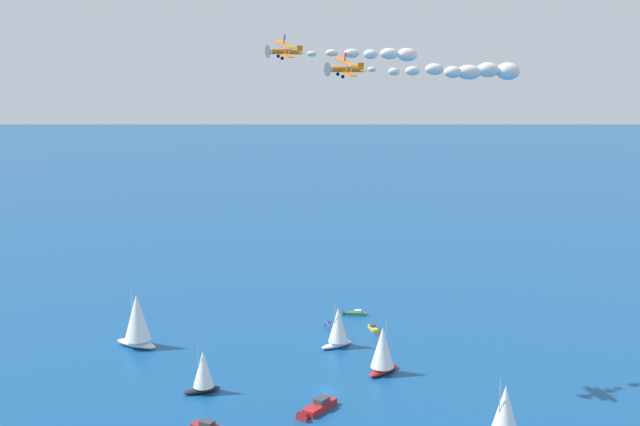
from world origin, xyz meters
name	(u,v)px	position (x,y,z in m)	size (l,w,h in m)	color
ground_plane	(326,390)	(0.00, 0.00, 0.00)	(2000.00, 2000.00, 0.00)	navy
motorboat_far_stbd	(332,327)	(32.22, 12.44, 0.50)	(5.88, 5.48, 1.86)	#23478C
sailboat_inshore	(137,320)	(4.45, 46.21, 6.08)	(5.96, 10.46, 13.32)	white
sailboat_offshore	(383,350)	(11.80, -7.06, 4.92)	(8.65, 5.84, 10.77)	#B21E1E
motorboat_trailing	(316,409)	(-9.59, -2.25, 0.72)	(9.54, 4.14, 2.68)	#B21E1E
sailboat_ahead	(338,327)	(22.16, 6.69, 4.55)	(7.69, 6.12, 9.97)	white
motorboat_mid_cluster	(353,313)	(44.41, 11.84, 0.46)	(3.17, 6.00, 1.69)	#33704C
sailboat_outer_ring_a	(504,417)	(-9.88, -34.49, 5.47)	(9.00, 7.66, 11.98)	#33704C
sailboat_outer_ring_b	(203,371)	(-10.14, 20.23, 4.13)	(6.41, 6.29, 9.05)	black
motorboat_outer_ring_c	(374,329)	(35.37, 3.13, 0.41)	(5.05, 4.23, 1.53)	gold
biplane_lead	(344,69)	(-4.66, -5.20, 58.82)	(6.79, 6.54, 3.71)	orange
wingwalker_lead	(345,55)	(-4.99, -5.58, 60.91)	(1.01, 1.20, 1.52)	red
smoke_trail_lead	(476,71)	(16.19, -22.50, 58.58)	(25.73, 22.90, 3.97)	silver
biplane_wingman	(283,51)	(0.55, 8.50, 62.08)	(6.79, 6.54, 3.71)	orange
wingwalker_wingman	(284,38)	(0.21, 8.11, 64.21)	(0.66, 0.77, 1.78)	#1E4CB2
smoke_trail_wingman	(384,54)	(16.28, -4.86, 61.83)	(19.53, 16.86, 3.14)	silver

